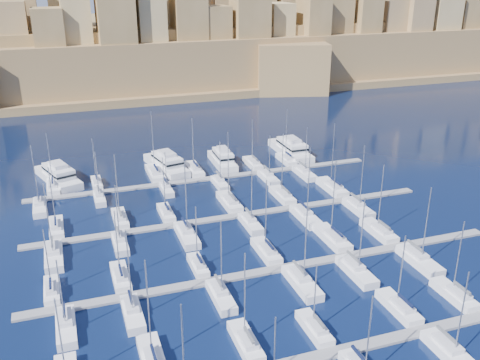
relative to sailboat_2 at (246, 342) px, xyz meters
name	(u,v)px	position (x,y,z in m)	size (l,w,h in m)	color
ground	(253,238)	(11.77, 28.76, -0.74)	(600.00, 600.00, 0.00)	black
pontoon_near	(342,351)	(11.77, -5.24, -0.54)	(84.00, 2.00, 0.40)	slate
pontoon_mid_near	(278,269)	(11.77, 16.76, -0.54)	(84.00, 2.00, 0.40)	slate
pontoon_mid_far	(237,216)	(11.77, 38.76, -0.54)	(84.00, 2.00, 0.40)	slate
pontoon_far	(207,179)	(11.77, 60.76, -0.54)	(84.00, 2.00, 0.40)	slate
sailboat_1	(153,360)	(-12.50, 0.45, 0.02)	(2.88, 9.61, 15.45)	white
sailboat_2	(246,342)	(0.00, 0.00, 0.00)	(2.61, 8.69, 14.37)	white
sailboat_3	(315,329)	(10.08, -0.37, -0.04)	(2.38, 7.94, 11.07)	white
sailboat_4	(399,307)	(24.15, 0.04, -0.02)	(2.63, 8.77, 12.71)	white
sailboat_5	(455,295)	(34.20, 0.04, -0.01)	(2.63, 8.77, 13.32)	white
sailboat_10	(451,353)	(24.60, -10.84, 0.00)	(2.83, 9.44, 13.63)	white
sailboat_12	(52,291)	(-24.53, 21.53, -0.03)	(2.32, 7.74, 11.38)	white
sailboat_13	(121,277)	(-13.85, 22.00, -0.02)	(2.61, 8.69, 12.66)	white
sailboat_14	(198,266)	(-0.98, 21.38, -0.03)	(2.23, 7.43, 11.78)	white
sailboat_15	(266,251)	(11.78, 22.20, 0.00)	(2.73, 9.11, 14.46)	white
sailboat_16	(332,238)	(25.25, 22.79, 0.03)	(3.09, 10.30, 16.16)	white
sailboat_17	(379,231)	(35.06, 22.42, 0.01)	(2.86, 9.55, 14.37)	white
sailboat_18	(66,327)	(-22.78, 11.40, -0.02)	(2.69, 8.95, 12.02)	white
sailboat_19	(133,313)	(-13.47, 11.52, 0.00)	(2.61, 8.72, 14.78)	white
sailboat_20	(221,296)	(0.01, 11.49, 0.00)	(2.63, 8.77, 14.30)	white
sailboat_21	(302,282)	(13.39, 10.90, 0.01)	(2.99, 9.97, 14.74)	white
sailboat_22	(356,271)	(23.42, 11.12, 0.01)	(2.86, 9.53, 14.63)	white
sailboat_23	(419,260)	(35.52, 10.80, 0.02)	(3.05, 10.18, 14.81)	white
sailboat_24	(56,228)	(-23.34, 44.08, -0.01)	(2.66, 8.87, 13.40)	white
sailboat_25	(120,219)	(-11.14, 44.06, 0.00)	(2.64, 8.81, 14.44)	white
sailboat_26	(166,213)	(-1.84, 43.76, -0.02)	(2.46, 8.20, 13.00)	white
sailboat_27	(229,202)	(12.18, 44.73, 0.03)	(3.05, 10.17, 16.54)	white
sailboat_28	(282,195)	(24.38, 44.31, 0.01)	(2.79, 9.31, 15.13)	white
sailboat_29	(332,187)	(37.00, 44.92, 0.03)	(3.17, 10.56, 16.04)	white
sailboat_30	(54,256)	(-24.03, 32.79, 0.02)	(3.06, 10.21, 14.93)	white
sailboat_31	(120,243)	(-12.48, 33.79, -0.02)	(2.45, 8.17, 12.68)	white
sailboat_32	(187,235)	(-0.14, 32.90, 0.02)	(2.99, 9.98, 15.99)	white
sailboat_33	(250,223)	(12.94, 33.64, -0.02)	(2.54, 8.46, 12.74)	white
sailboat_34	(306,216)	(24.60, 33.00, 0.02)	(2.93, 9.78, 15.80)	white
sailboat_35	(358,208)	(36.81, 33.23, 0.01)	(2.79, 9.30, 14.97)	white
sailboat_36	(53,187)	(-23.53, 66.33, 0.00)	(2.81, 9.36, 13.60)	white
sailboat_37	(97,183)	(-13.84, 65.38, -0.03)	(2.23, 7.43, 11.75)	white
sailboat_38	(155,173)	(0.28, 67.09, 0.04)	(3.27, 10.91, 16.53)	white
sailboat_39	(194,169)	(10.03, 66.65, 0.01)	(3.01, 10.02, 14.10)	white
sailboat_40	(253,163)	(25.43, 66.06, -0.02)	(2.65, 8.82, 12.66)	white
sailboat_41	(286,160)	(34.78, 65.96, 0.00)	(2.58, 8.60, 14.55)	white
sailboat_42	(40,207)	(-26.41, 55.40, 0.01)	(2.68, 8.95, 14.82)	white
sailboat_43	(99,198)	(-14.09, 56.10, -0.03)	(2.26, 7.53, 11.81)	white
sailboat_44	(167,189)	(0.83, 56.22, -0.05)	(2.19, 7.29, 10.15)	white
sailboat_45	(220,183)	(13.43, 55.91, -0.03)	(2.37, 7.91, 11.36)	white
sailboat_46	(268,177)	(25.49, 55.54, -0.02)	(2.60, 8.67, 11.70)	white
sailboat_47	(304,173)	(34.92, 55.38, -0.01)	(2.70, 9.00, 12.89)	white
motor_yacht_a	(58,175)	(-22.16, 70.82, 0.98)	(10.84, 18.54, 5.25)	white
motor_yacht_b	(167,163)	(3.91, 70.78, 0.98)	(8.78, 18.42, 5.25)	white
motor_yacht_c	(223,159)	(18.25, 69.17, 0.98)	(4.65, 14.47, 5.25)	white
motor_yacht_d	(291,149)	(38.47, 71.29, 0.98)	(5.70, 18.80, 5.25)	white
fortified_city	(129,49)	(11.58, 184.03, 14.00)	(460.00, 108.95, 59.52)	brown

